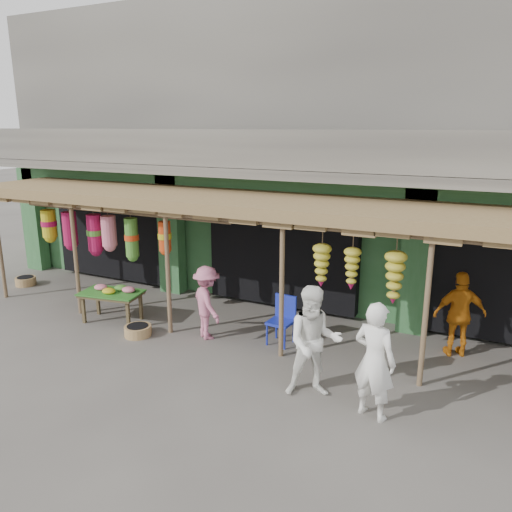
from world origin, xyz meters
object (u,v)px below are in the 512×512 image
at_px(flower_table, 112,293).
at_px(person_right, 314,342).
at_px(person_front, 374,361).
at_px(person_shopper, 207,303).
at_px(person_vendor, 460,314).
at_px(blue_chair, 283,317).

relative_size(flower_table, person_right, 0.79).
relative_size(person_front, person_right, 0.99).
xyz_separation_m(person_front, person_shopper, (-3.65, 1.36, -0.14)).
xyz_separation_m(person_front, person_vendor, (0.95, 2.72, -0.08)).
distance_m(flower_table, person_right, 5.10).
relative_size(blue_chair, person_shopper, 0.64).
bearing_deg(blue_chair, person_front, -34.91).
xyz_separation_m(flower_table, person_shopper, (2.32, 0.14, 0.11)).
bearing_deg(person_right, person_front, -36.47).
relative_size(flower_table, person_vendor, 0.88).
bearing_deg(person_vendor, blue_chair, -7.85).
bearing_deg(person_shopper, person_vendor, -126.17).
xyz_separation_m(person_right, person_vendor, (1.94, 2.52, -0.09)).
xyz_separation_m(blue_chair, person_vendor, (3.15, 0.90, 0.28)).
height_order(blue_chair, person_shopper, person_shopper).
distance_m(person_vendor, person_shopper, 4.80).
height_order(flower_table, person_front, person_front).
bearing_deg(flower_table, person_shopper, -6.36).
bearing_deg(person_vendor, person_right, 28.68).
bearing_deg(person_right, person_vendor, 27.37).
height_order(flower_table, person_shopper, person_shopper).
xyz_separation_m(blue_chair, person_shopper, (-1.45, -0.46, 0.22)).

